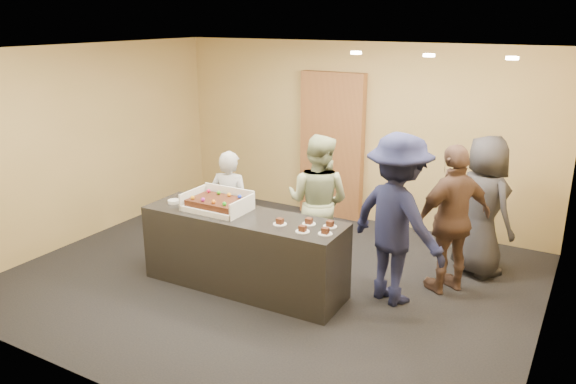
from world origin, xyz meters
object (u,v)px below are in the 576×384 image
at_px(cake_box, 219,205).
at_px(person_navy_man, 397,220).
at_px(serving_counter, 244,252).
at_px(storage_cabinet, 332,146).
at_px(plate_stack, 174,201).
at_px(person_dark_suit, 483,206).
at_px(person_server_grey, 230,206).
at_px(person_sage_man, 318,202).
at_px(sheet_cake, 217,202).
at_px(person_brown_extra, 453,220).

bearing_deg(cake_box, person_navy_man, 15.87).
xyz_separation_m(serving_counter, person_navy_man, (1.61, 0.59, 0.50)).
height_order(storage_cabinet, plate_stack, storage_cabinet).
xyz_separation_m(plate_stack, person_dark_suit, (3.24, 1.83, -0.05)).
bearing_deg(person_server_grey, person_sage_man, -170.88).
bearing_deg(sheet_cake, person_navy_man, 16.59).
bearing_deg(person_dark_suit, person_navy_man, 96.18).
bearing_deg(sheet_cake, serving_counter, 0.00).
bearing_deg(plate_stack, person_sage_man, 36.08).
xyz_separation_m(serving_counter, person_brown_extra, (2.08, 1.12, 0.41)).
xyz_separation_m(cake_box, person_sage_man, (0.81, 0.95, -0.10)).
height_order(sheet_cake, person_navy_man, person_navy_man).
relative_size(cake_box, plate_stack, 4.95).
height_order(cake_box, sheet_cake, cake_box).
bearing_deg(person_sage_man, person_server_grey, 18.47).
bearing_deg(serving_counter, person_sage_man, 63.68).
height_order(serving_counter, person_brown_extra, person_brown_extra).
height_order(person_server_grey, person_dark_suit, person_dark_suit).
bearing_deg(plate_stack, cake_box, 7.95).
relative_size(sheet_cake, person_server_grey, 0.43).
bearing_deg(cake_box, serving_counter, -4.32).
distance_m(cake_box, person_brown_extra, 2.67).
height_order(sheet_cake, person_server_grey, person_server_grey).
distance_m(cake_box, person_dark_suit, 3.16).
xyz_separation_m(cake_box, person_dark_suit, (2.64, 1.75, -0.08)).
xyz_separation_m(person_server_grey, person_navy_man, (2.20, 0.02, 0.22)).
distance_m(serving_counter, person_brown_extra, 2.40).
bearing_deg(storage_cabinet, sheet_cake, -93.03).
xyz_separation_m(sheet_cake, person_sage_man, (0.81, 0.98, -0.15)).
height_order(person_sage_man, person_navy_man, person_navy_man).
xyz_separation_m(storage_cabinet, plate_stack, (-0.75, -2.82, -0.21)).
relative_size(plate_stack, person_navy_man, 0.08).
xyz_separation_m(person_sage_man, person_dark_suit, (1.82, 0.80, 0.01)).
bearing_deg(person_sage_man, person_navy_man, 158.66).
height_order(plate_stack, person_navy_man, person_navy_man).
bearing_deg(cake_box, person_server_grey, 112.85).
distance_m(plate_stack, person_server_grey, 0.76).
xyz_separation_m(serving_counter, storage_cabinet, (-0.21, 2.76, 0.68)).
height_order(sheet_cake, person_sage_man, person_sage_man).
distance_m(serving_counter, person_sage_man, 1.15).
bearing_deg(storage_cabinet, cake_box, -93.05).
distance_m(sheet_cake, plate_stack, 0.61).
relative_size(serving_counter, person_server_grey, 1.64).
height_order(person_sage_man, person_brown_extra, person_brown_extra).
bearing_deg(person_brown_extra, person_dark_suit, -159.56).
bearing_deg(person_brown_extra, person_server_grey, -41.00).
relative_size(storage_cabinet, sheet_cake, 3.63).
relative_size(person_sage_man, person_navy_man, 0.89).
height_order(storage_cabinet, person_navy_man, storage_cabinet).
xyz_separation_m(plate_stack, person_navy_man, (2.57, 0.64, 0.03)).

